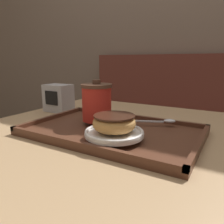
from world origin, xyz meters
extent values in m
cube|color=#7A6656|center=(0.00, 1.10, 1.20)|extent=(8.00, 0.05, 2.40)
cube|color=brown|center=(0.17, 0.84, 0.23)|extent=(1.66, 0.44, 0.45)
cube|color=brown|center=(0.17, 1.02, 0.73)|extent=(1.66, 0.08, 0.55)
cube|color=tan|center=(0.00, 0.00, 0.74)|extent=(0.80, 0.87, 0.03)
cube|color=#512D1E|center=(0.04, -0.02, 0.76)|extent=(0.48, 0.30, 0.01)
cube|color=#512D1E|center=(0.04, -0.16, 0.77)|extent=(0.48, 0.01, 0.01)
cube|color=#512D1E|center=(0.04, 0.13, 0.77)|extent=(0.48, 0.01, 0.01)
cube|color=#512D1E|center=(-0.20, -0.02, 0.77)|extent=(0.01, 0.30, 0.01)
cube|color=#512D1E|center=(0.27, -0.02, 0.77)|extent=(0.01, 0.30, 0.01)
cylinder|color=red|center=(-0.03, 0.01, 0.83)|extent=(0.09, 0.09, 0.10)
cylinder|color=brown|center=(-0.03, 0.01, 0.88)|extent=(0.09, 0.09, 0.01)
cylinder|color=brown|center=(-0.03, 0.01, 0.89)|extent=(0.02, 0.02, 0.01)
cylinder|color=white|center=(0.08, -0.09, 0.78)|extent=(0.15, 0.15, 0.01)
torus|color=white|center=(0.08, -0.09, 0.79)|extent=(0.15, 0.15, 0.01)
torus|color=tan|center=(0.08, -0.09, 0.81)|extent=(0.11, 0.11, 0.03)
cylinder|color=#381E14|center=(0.08, -0.09, 0.83)|extent=(0.10, 0.10, 0.00)
ellipsoid|color=silver|center=(0.17, 0.10, 0.78)|extent=(0.04, 0.03, 0.01)
cube|color=silver|center=(0.10, 0.07, 0.78)|extent=(0.11, 0.05, 0.00)
cube|color=#B7B7BC|center=(-0.30, 0.12, 0.81)|extent=(0.11, 0.08, 0.11)
cube|color=black|center=(-0.30, 0.08, 0.81)|extent=(0.06, 0.00, 0.05)
camera|label=1|loc=(0.33, -0.53, 0.96)|focal=35.00mm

